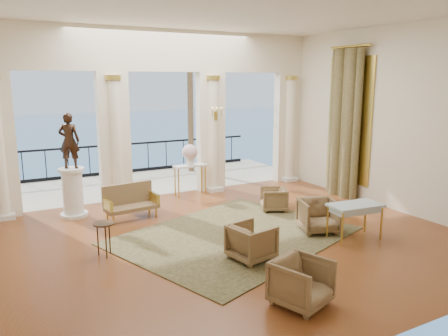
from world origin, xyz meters
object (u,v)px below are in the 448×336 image
armchair_d (252,240)px  settee (130,201)px  armchair_c (274,198)px  statue (69,141)px  side_table (104,228)px  armchair_b (318,214)px  console_table (190,170)px  armchair_a (302,280)px  pedestal (73,193)px  game_table (355,208)px

armchair_d → settee: (-1.22, 3.41, 0.04)m
armchair_c → armchair_d: (-2.08, -2.30, 0.05)m
statue → side_table: statue is taller
armchair_b → statue: statue is taller
armchair_c → armchair_d: 3.10m
statue → console_table: bearing=-147.4°
armchair_a → armchair_c: size_ratio=1.20×
pedestal → side_table: bearing=-88.4°
settee → side_table: settee is taller
armchair_d → console_table: bearing=-21.4°
pedestal → settee: bearing=-33.4°
armchair_b → side_table: armchair_b is taller
game_table → armchair_c: bearing=103.7°
side_table → armchair_a: bearing=-56.9°
settee → armchair_b: bearing=-46.8°
game_table → pedestal: (-4.77, 4.26, -0.09)m
settee → console_table: (2.08, 1.22, 0.32)m
pedestal → game_table: bearing=-41.8°
statue → armchair_b: bearing=165.2°
armchair_c → pedestal: bearing=-86.5°
game_table → console_table: size_ratio=1.20×
armchair_a → pedestal: pedestal is taller
settee → game_table: size_ratio=1.13×
armchair_a → armchair_b: bearing=26.1°
armchair_b → game_table: armchair_b is taller
armchair_a → statue: bearing=90.6°
pedestal → armchair_a: bearing=-70.1°
armchair_b → armchair_c: bearing=107.8°
armchair_a → settee: bearing=81.6°
armchair_d → side_table: (-2.29, 1.43, 0.18)m
armchair_b → side_table: size_ratio=1.22×
console_table → armchair_c: bearing=-65.6°
armchair_b → game_table: size_ratio=0.69×
pedestal → statue: (0.00, 0.00, 1.25)m
armchair_d → side_table: size_ratio=1.15×
armchair_c → armchair_d: bearing=-15.9°
armchair_b → pedestal: pedestal is taller
side_table → pedestal: bearing=91.6°
armchair_a → armchair_d: 1.74m
armchair_a → console_table: 6.45m
settee → console_table: size_ratio=1.35×
armchair_a → settee: 5.22m
armchair_d → pedestal: 4.80m
pedestal → armchair_d: bearing=-60.4°
pedestal → statue: size_ratio=0.91×
armchair_b → statue: 5.86m
side_table → game_table: bearing=-18.0°
console_table → armchair_a: bearing=-102.9°
game_table → pedestal: size_ratio=0.95×
armchair_a → armchair_b: size_ratio=0.97×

